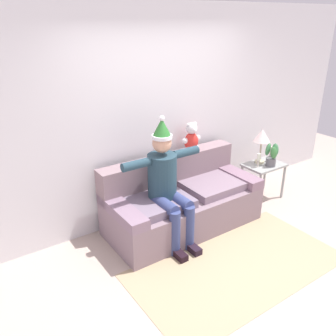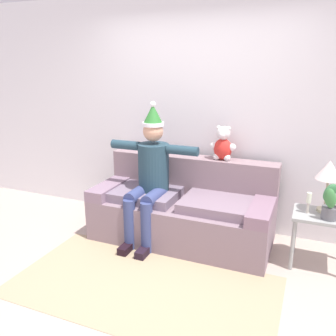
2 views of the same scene
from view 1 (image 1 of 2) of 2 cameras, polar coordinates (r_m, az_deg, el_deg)
ground_plane at (r=4.12m, az=10.88°, el=-15.12°), size 10.00×10.00×0.00m
back_wall at (r=4.60m, az=-1.59°, el=8.37°), size 7.00×0.10×2.70m
couch at (r=4.58m, az=2.09°, el=-5.33°), size 1.96×0.88×0.88m
person_seated at (r=4.08m, az=-0.19°, el=-2.15°), size 1.02×0.77×1.53m
teddy_bear at (r=4.68m, az=3.79°, el=4.84°), size 0.29×0.17×0.38m
side_table at (r=5.39m, az=15.06°, el=-0.26°), size 0.58×0.41×0.54m
table_lamp at (r=5.27m, az=14.82°, el=4.80°), size 0.24×0.24×0.51m
potted_plant at (r=5.28m, az=16.27°, el=1.96°), size 0.24×0.20×0.34m
candle_tall at (r=5.18m, az=14.29°, el=1.49°), size 0.04×0.04×0.21m
candle_short at (r=5.45m, az=16.13°, el=2.55°), size 0.04×0.04×0.23m
area_rug at (r=4.11m, az=10.99°, el=-15.15°), size 2.35×1.24×0.01m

